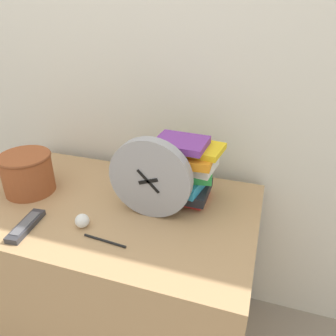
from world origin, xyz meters
TOP-DOWN VIEW (x-y plane):
  - wall_back at (0.00, 0.74)m, footprint 6.00×0.04m
  - desk at (0.00, 0.33)m, footprint 1.12×0.67m
  - desk_clock at (0.18, 0.33)m, footprint 0.30×0.05m
  - book_stack at (0.26, 0.47)m, footprint 0.28×0.21m
  - basket at (-0.35, 0.33)m, footprint 0.20×0.20m
  - tv_remote at (-0.20, 0.12)m, footprint 0.07×0.18m
  - crumpled_paper_ball at (-0.02, 0.19)m, footprint 0.05×0.05m
  - pen at (0.09, 0.14)m, footprint 0.16×0.02m

SIDE VIEW (x-z plane):
  - desk at x=0.00m, z-range 0.00..0.73m
  - pen at x=0.09m, z-range 0.73..0.74m
  - tv_remote at x=-0.20m, z-range 0.73..0.75m
  - crumpled_paper_ball at x=-0.02m, z-range 0.73..0.78m
  - basket at x=-0.35m, z-range 0.73..0.89m
  - book_stack at x=0.26m, z-range 0.73..0.99m
  - desk_clock at x=0.18m, z-range 0.73..1.03m
  - wall_back at x=0.00m, z-range 0.00..2.40m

